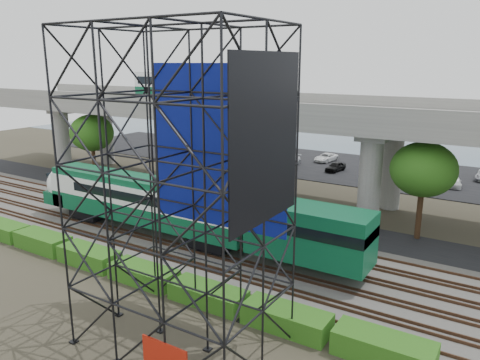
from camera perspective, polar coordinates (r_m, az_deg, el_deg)
The scene contains 13 objects.
ground at distance 34.27m, azimuth -7.88°, elevation -9.07°, with size 140.00×140.00×0.00m, color #474233.
ballast_bed at distance 35.66m, azimuth -5.82°, elevation -7.88°, with size 90.00×12.00×0.20m, color slate.
service_road at distance 42.27m, azimuth 1.26°, elevation -4.31°, with size 90.00×5.00×0.08m, color black.
parking_lot at distance 62.92m, azimuth 12.28°, elevation 1.58°, with size 90.00×18.00×0.08m, color black.
harbor_water at distance 83.63m, azimuth 17.47°, elevation 4.32°, with size 140.00×40.00×0.03m, color #3F5469.
rail_tracks at distance 35.60m, azimuth -5.82°, elevation -7.61°, with size 90.00×9.52×0.16m.
commuter_train at distance 36.24m, azimuth -9.05°, elevation -2.96°, with size 29.30×3.06×4.30m.
overpass at distance 45.59m, azimuth 3.96°, elevation 7.57°, with size 80.00×12.00×12.40m.
scaffold_tower at distance 21.65m, azimuth -7.45°, elevation -2.00°, with size 9.36×6.36×15.00m.
hedge_strip at distance 30.53m, azimuth -11.68°, elevation -11.12°, with size 34.60×1.80×1.20m.
trees at distance 48.00m, azimuth -0.03°, elevation 4.75°, with size 40.94×16.94×7.69m.
suv at distance 50.48m, azimuth -14.07°, elevation -0.87°, with size 2.04×4.42×1.23m, color black.
parked_cars at distance 62.36m, azimuth 12.53°, elevation 2.05°, with size 38.28×9.39×1.31m.
Camera 1 is at (20.45, -23.97, 13.49)m, focal length 35.00 mm.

